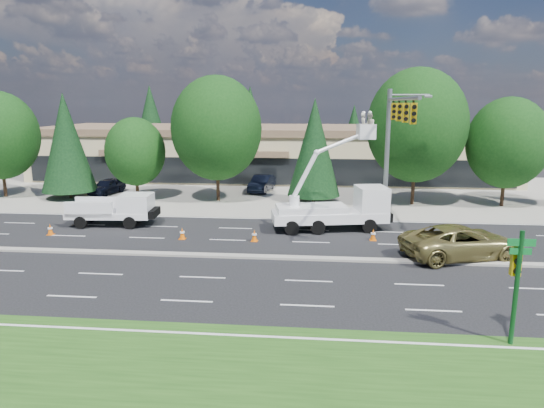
# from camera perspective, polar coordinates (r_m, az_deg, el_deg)

# --- Properties ---
(ground) EXTENTS (140.00, 140.00, 0.00)m
(ground) POSITION_cam_1_polar(r_m,az_deg,el_deg) (26.28, -6.55, -6.16)
(ground) COLOR black
(ground) RESTS_ON ground
(concrete_apron) EXTENTS (140.00, 22.00, 0.01)m
(concrete_apron) POSITION_cam_1_polar(r_m,az_deg,el_deg) (45.48, -1.35, 1.57)
(concrete_apron) COLOR gray
(concrete_apron) RESTS_ON ground
(grass_verge) EXTENTS (140.00, 10.00, 0.01)m
(grass_verge) POSITION_cam_1_polar(r_m,az_deg,el_deg) (14.97, -17.61, -21.37)
(grass_verge) COLOR #1E4714
(grass_verge) RESTS_ON ground
(road_median) EXTENTS (120.00, 0.55, 0.12)m
(road_median) POSITION_cam_1_polar(r_m,az_deg,el_deg) (26.26, -6.55, -6.04)
(road_median) COLOR gray
(road_median) RESTS_ON ground
(strip_mall) EXTENTS (50.40, 15.40, 5.50)m
(strip_mall) POSITION_cam_1_polar(r_m,az_deg,el_deg) (54.92, -0.13, 6.31)
(strip_mall) COLOR tan
(strip_mall) RESTS_ON ground
(tree_front_b) EXTENTS (4.54, 4.54, 8.96)m
(tree_front_b) POSITION_cam_1_polar(r_m,az_deg,el_deg) (44.96, -23.04, 6.69)
(tree_front_b) COLOR #332114
(tree_front_b) RESTS_ON ground
(tree_front_c) EXTENTS (5.00, 5.00, 6.94)m
(tree_front_c) POSITION_cam_1_polar(r_m,az_deg,el_deg) (42.50, -15.79, 5.94)
(tree_front_c) COLOR #332114
(tree_front_c) RESTS_ON ground
(tree_front_d) EXTENTS (7.43, 7.43, 10.31)m
(tree_front_d) POSITION_cam_1_polar(r_m,az_deg,el_deg) (40.36, -6.53, 8.83)
(tree_front_d) COLOR #332114
(tree_front_d) RESTS_ON ground
(tree_front_e) EXTENTS (4.30, 4.30, 8.48)m
(tree_front_e) POSITION_cam_1_polar(r_m,az_deg,el_deg) (39.60, 5.00, 6.64)
(tree_front_e) COLOR #332114
(tree_front_e) RESTS_ON ground
(tree_front_f) EXTENTS (7.81, 7.81, 10.83)m
(tree_front_f) POSITION_cam_1_polar(r_m,az_deg,el_deg) (40.21, 16.66, 8.84)
(tree_front_f) COLOR #332114
(tree_front_f) RESTS_ON ground
(tree_front_g) EXTENTS (6.18, 6.18, 8.58)m
(tree_front_g) POSITION_cam_1_polar(r_m,az_deg,el_deg) (42.19, 25.97, 6.47)
(tree_front_g) COLOR #332114
(tree_front_g) RESTS_ON ground
(tree_back_a) EXTENTS (5.34, 5.34, 10.52)m
(tree_back_a) POSITION_cam_1_polar(r_m,az_deg,el_deg) (70.46, -14.07, 9.46)
(tree_back_a) COLOR #332114
(tree_back_a) RESTS_ON ground
(tree_back_b) EXTENTS (5.26, 5.26, 10.37)m
(tree_back_b) POSITION_cam_1_polar(r_m,az_deg,el_deg) (67.14, -2.56, 9.64)
(tree_back_b) COLOR #332114
(tree_back_b) RESTS_ON ground
(tree_back_c) EXTENTS (4.01, 4.01, 7.91)m
(tree_back_c) POSITION_cam_1_polar(r_m,az_deg,el_deg) (66.71, 9.57, 8.33)
(tree_back_c) COLOR #332114
(tree_back_c) RESTS_ON ground
(tree_back_d) EXTENTS (5.07, 5.07, 9.99)m
(tree_back_d) POSITION_cam_1_polar(r_m,az_deg,el_deg) (68.55, 19.78, 8.84)
(tree_back_d) COLOR #332114
(tree_back_d) RESTS_ON ground
(signal_mast) EXTENTS (2.76, 10.16, 9.00)m
(signal_mast) POSITION_cam_1_polar(r_m,az_deg,el_deg) (31.89, 14.06, 7.83)
(signal_mast) COLOR gray
(signal_mast) RESTS_ON ground
(street_sign_pole) EXTENTS (0.90, 0.44, 4.00)m
(street_sign_pole) POSITION_cam_1_polar(r_m,az_deg,el_deg) (18.25, 26.82, -7.45)
(street_sign_pole) COLOR #0D3B18
(street_sign_pole) RESTS_ON ground
(utility_pickup) EXTENTS (5.68, 2.49, 2.13)m
(utility_pickup) POSITION_cam_1_polar(r_m,az_deg,el_deg) (34.08, -17.81, -0.96)
(utility_pickup) COLOR white
(utility_pickup) RESTS_ON ground
(bucket_truck) EXTENTS (7.62, 3.57, 7.58)m
(bucket_truck) POSITION_cam_1_polar(r_m,az_deg,el_deg) (31.47, 8.00, -0.10)
(bucket_truck) COLOR white
(bucket_truck) RESTS_ON ground
(traffic_cone_a) EXTENTS (0.40, 0.40, 0.70)m
(traffic_cone_a) POSITION_cam_1_polar(r_m,az_deg,el_deg) (33.25, -24.64, -2.74)
(traffic_cone_a) COLOR #DD5C06
(traffic_cone_a) RESTS_ON ground
(traffic_cone_b) EXTENTS (0.40, 0.40, 0.70)m
(traffic_cone_b) POSITION_cam_1_polar(r_m,az_deg,el_deg) (29.80, -10.52, -3.44)
(traffic_cone_b) COLOR #DD5C06
(traffic_cone_b) RESTS_ON ground
(traffic_cone_c) EXTENTS (0.40, 0.40, 0.70)m
(traffic_cone_c) POSITION_cam_1_polar(r_m,az_deg,el_deg) (28.87, -2.09, -3.74)
(traffic_cone_c) COLOR #DD5C06
(traffic_cone_c) RESTS_ON ground
(traffic_cone_d) EXTENTS (0.40, 0.40, 0.70)m
(traffic_cone_d) POSITION_cam_1_polar(r_m,az_deg,el_deg) (29.66, 11.82, -3.56)
(traffic_cone_d) COLOR #DD5C06
(traffic_cone_d) RESTS_ON ground
(minivan) EXTENTS (6.90, 4.71, 1.75)m
(minivan) POSITION_cam_1_polar(r_m,az_deg,el_deg) (27.56, 21.37, -4.16)
(minivan) COLOR olive
(minivan) RESTS_ON ground
(parked_car_west) EXTENTS (2.40, 4.39, 1.41)m
(parked_car_west) POSITION_cam_1_polar(r_m,az_deg,el_deg) (46.18, -18.85, 1.98)
(parked_car_west) COLOR black
(parked_car_west) RESTS_ON ground
(parked_car_east) EXTENTS (2.23, 4.78, 1.51)m
(parked_car_east) POSITION_cam_1_polar(r_m,az_deg,el_deg) (45.01, -1.21, 2.44)
(parked_car_east) COLOR black
(parked_car_east) RESTS_ON ground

